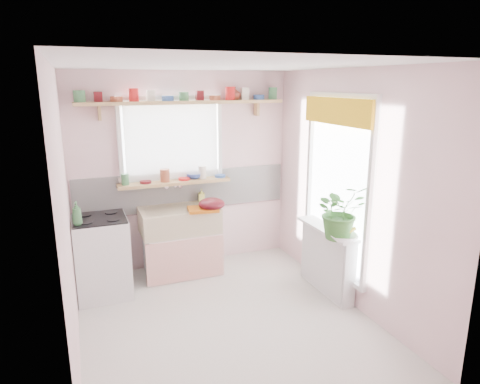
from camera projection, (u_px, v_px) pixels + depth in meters
name	position (u px, v px, depth m)	size (l,w,h in m)	color
room	(254.00, 169.00, 5.01)	(3.20, 3.20, 3.20)	silver
sink_unit	(180.00, 240.00, 5.35)	(0.95, 0.65, 1.11)	white
cooker	(102.00, 256.00, 4.79)	(0.58, 0.58, 0.93)	white
radiator_ledge	(327.00, 259.00, 4.88)	(0.22, 0.95, 0.78)	white
windowsill	(175.00, 182.00, 5.35)	(1.40, 0.22, 0.04)	tan
pine_shelf	(184.00, 102.00, 5.15)	(2.52, 0.24, 0.04)	tan
shelf_crockery	(182.00, 96.00, 5.12)	(2.47, 0.11, 0.12)	#3F7F4C
sill_crockery	(171.00, 177.00, 5.31)	(1.35, 0.11, 0.12)	#3F7F4C
dish_tray	(203.00, 209.00, 5.16)	(0.36, 0.27, 0.04)	#CA6412
colander	(212.00, 204.00, 5.18)	(0.32, 0.32, 0.15)	#520E17
jade_plant	(341.00, 211.00, 4.39)	(0.53, 0.46, 0.59)	#37712D
fruit_bowl	(343.00, 237.00, 4.39)	(0.29, 0.29, 0.07)	white
herb_pot	(327.00, 216.00, 4.85)	(0.11, 0.07, 0.20)	#376F2C
soap_bottle_sink	(202.00, 195.00, 5.54)	(0.08, 0.08, 0.17)	#DEDB62
sill_cup	(123.00, 180.00, 5.17)	(0.11, 0.11, 0.09)	silver
sill_bowl	(194.00, 176.00, 5.48)	(0.21, 0.21, 0.07)	#3754B5
shelf_vase	(235.00, 93.00, 5.41)	(0.15, 0.15, 0.16)	#9F4230
cooker_bottle	(77.00, 213.00, 4.42)	(0.10, 0.10, 0.25)	#3A7542
fruit	(343.00, 231.00, 4.38)	(0.20, 0.14, 0.10)	orange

